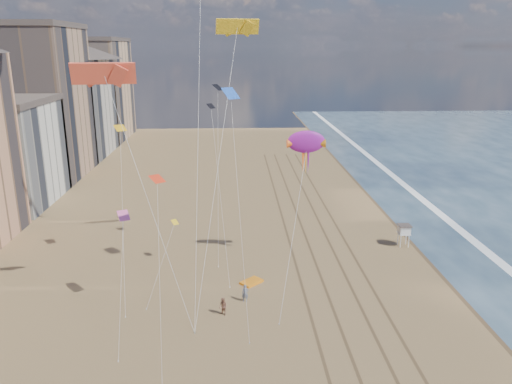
% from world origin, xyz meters
% --- Properties ---
extents(wet_sand, '(260.00, 260.00, 0.00)m').
position_xyz_m(wet_sand, '(19.00, 40.00, 0.00)').
color(wet_sand, '#42301E').
rests_on(wet_sand, ground).
extents(foam, '(260.00, 260.00, 0.00)m').
position_xyz_m(foam, '(23.20, 40.00, 0.00)').
color(foam, white).
rests_on(foam, ground).
extents(tracks, '(7.68, 120.00, 0.01)m').
position_xyz_m(tracks, '(2.55, 30.00, 0.01)').
color(tracks, brown).
rests_on(tracks, ground).
extents(buildings, '(34.72, 131.35, 29.00)m').
position_xyz_m(buildings, '(-45.73, 65.59, 13.55)').
color(buildings, '#C6B284').
rests_on(buildings, ground).
extents(lifeguard_stand, '(1.59, 1.59, 2.87)m').
position_xyz_m(lifeguard_stand, '(13.27, 32.85, 2.21)').
color(lifeguard_stand, white).
rests_on(lifeguard_stand, ground).
extents(grounded_kite, '(2.69, 2.64, 0.26)m').
position_xyz_m(grounded_kite, '(-6.59, 23.23, 0.13)').
color(grounded_kite, orange).
rests_on(grounded_kite, ground).
extents(show_kite, '(4.34, 7.20, 19.53)m').
position_xyz_m(show_kite, '(-0.35, 28.03, 14.56)').
color(show_kite, '#8F1692').
rests_on(show_kite, ground).
extents(kite_flyer_a, '(0.69, 0.47, 1.81)m').
position_xyz_m(kite_flyer_a, '(-7.37, 19.19, 0.91)').
color(kite_flyer_a, slate).
rests_on(kite_flyer_a, ground).
extents(kite_flyer_b, '(1.09, 1.10, 1.79)m').
position_xyz_m(kite_flyer_b, '(-9.54, 16.64, 0.89)').
color(kite_flyer_b, '#8A5B46').
rests_on(kite_flyer_b, ground).
extents(small_kites, '(14.08, 21.78, 16.03)m').
position_xyz_m(small_kites, '(-13.90, 25.04, 15.90)').
color(small_kites, yellow).
rests_on(small_kites, ground).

